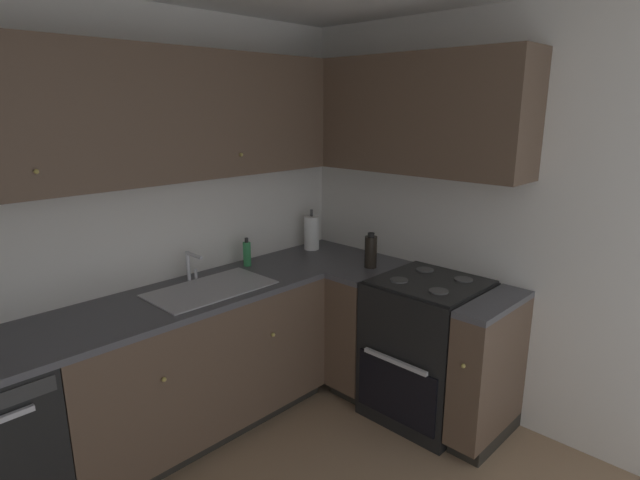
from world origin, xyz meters
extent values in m
cube|color=silver|center=(0.00, 1.47, 1.23)|extent=(3.79, 0.05, 2.46)
cube|color=silver|center=(1.87, 0.00, 1.23)|extent=(0.05, 2.98, 2.46)
cube|color=brown|center=(0.44, 1.14, 0.47)|extent=(1.61, 0.60, 0.76)
cube|color=black|center=(0.44, 1.17, 0.04)|extent=(1.61, 0.54, 0.09)
sphere|color=tan|center=(0.09, 0.83, 0.61)|extent=(0.02, 0.02, 0.02)
sphere|color=tan|center=(0.80, 0.83, 0.61)|extent=(0.02, 0.02, 0.02)
cube|color=#4C4C51|center=(0.44, 1.14, 0.86)|extent=(2.82, 0.60, 0.03)
cube|color=brown|center=(1.55, 0.71, 0.47)|extent=(0.60, 0.27, 0.76)
cube|color=black|center=(1.58, 0.71, 0.04)|extent=(0.54, 0.27, 0.09)
cube|color=brown|center=(1.55, -0.16, 0.47)|extent=(0.60, 0.19, 0.76)
cube|color=black|center=(1.58, -0.16, 0.04)|extent=(0.54, 0.19, 0.09)
sphere|color=tan|center=(1.23, -0.16, 0.61)|extent=(0.02, 0.02, 0.02)
cube|color=#4C4C51|center=(1.55, 0.71, 0.86)|extent=(0.60, 0.27, 0.03)
cube|color=#4C4C51|center=(1.55, -0.16, 0.86)|extent=(0.60, 0.19, 0.03)
cube|color=black|center=(1.57, 0.26, 0.44)|extent=(0.64, 0.62, 0.88)
cube|color=black|center=(1.24, 0.26, 0.28)|extent=(0.02, 0.55, 0.37)
cube|color=silver|center=(1.22, 0.26, 0.49)|extent=(0.02, 0.43, 0.02)
cube|color=black|center=(1.57, 0.26, 0.89)|extent=(0.59, 0.60, 0.01)
cube|color=black|center=(1.87, 0.26, 0.96)|extent=(0.03, 0.60, 0.15)
cylinder|color=#4C4C4C|center=(1.43, 0.12, 0.90)|extent=(0.11, 0.11, 0.01)
cylinder|color=#4C4C4C|center=(1.43, 0.39, 0.90)|extent=(0.11, 0.11, 0.01)
cylinder|color=#4C4C4C|center=(1.71, 0.12, 0.90)|extent=(0.11, 0.11, 0.01)
cylinder|color=#4C4C4C|center=(1.71, 0.39, 0.90)|extent=(0.11, 0.11, 0.01)
cube|color=brown|center=(0.28, 1.28, 1.86)|extent=(2.50, 0.32, 0.70)
sphere|color=tan|center=(-0.27, 1.11, 1.64)|extent=(0.02, 0.02, 0.02)
sphere|color=tan|center=(0.83, 1.11, 1.64)|extent=(0.02, 0.02, 0.02)
cube|color=brown|center=(1.69, 0.62, 1.86)|extent=(0.32, 1.65, 0.70)
cube|color=#B7B7BC|center=(0.57, 1.11, 0.88)|extent=(0.71, 0.40, 0.01)
cube|color=gray|center=(0.57, 1.11, 0.84)|extent=(0.65, 0.36, 0.09)
cube|color=#99999E|center=(0.57, 1.11, 0.85)|extent=(0.02, 0.35, 0.06)
cylinder|color=silver|center=(0.57, 1.34, 0.97)|extent=(0.02, 0.02, 0.18)
cylinder|color=silver|center=(0.57, 1.27, 1.05)|extent=(0.02, 0.15, 0.02)
cylinder|color=silver|center=(0.62, 1.34, 0.91)|extent=(0.02, 0.02, 0.06)
cylinder|color=#338C4C|center=(1.00, 1.32, 0.96)|extent=(0.05, 0.05, 0.16)
cylinder|color=#262626|center=(1.00, 1.32, 1.06)|extent=(0.02, 0.02, 0.03)
cylinder|color=white|center=(1.59, 1.30, 1.01)|extent=(0.11, 0.11, 0.25)
cylinder|color=#3F3F3F|center=(1.59, 1.30, 1.03)|extent=(0.02, 0.02, 0.31)
cylinder|color=black|center=(1.55, 0.71, 0.99)|extent=(0.08, 0.08, 0.21)
cylinder|color=black|center=(1.55, 0.71, 1.10)|extent=(0.04, 0.04, 0.02)
camera|label=1|loc=(-1.00, -1.29, 1.91)|focal=28.72mm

